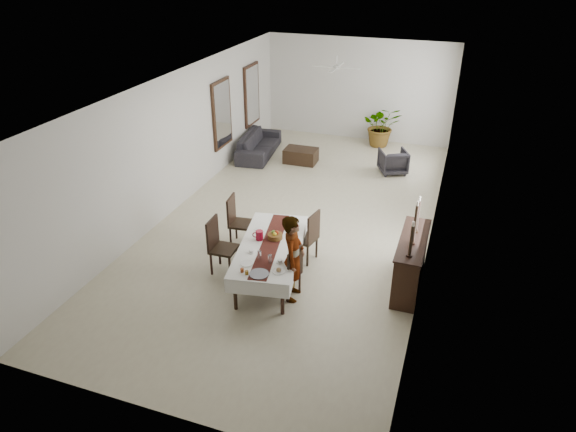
{
  "coord_description": "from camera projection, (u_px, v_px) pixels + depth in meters",
  "views": [
    {
      "loc": [
        3.26,
        -10.12,
        5.75
      ],
      "look_at": [
        0.37,
        -1.83,
        1.05
      ],
      "focal_mm": 32.0,
      "sensor_mm": 36.0,
      "label": 1
    }
  ],
  "objects": [
    {
      "name": "chair_left_near_leg_fr",
      "position": [
        211.0,
        264.0,
        9.94
      ],
      "size": [
        0.05,
        0.05,
        0.47
      ],
      "primitive_type": "cylinder",
      "rotation": [
        0.0,
        0.0,
        0.03
      ],
      "color": "black",
      "rests_on": "floor"
    },
    {
      "name": "red_pitcher",
      "position": [
        259.0,
        235.0,
        9.76
      ],
      "size": [
        0.17,
        0.17,
        0.19
      ],
      "primitive_type": "cylinder",
      "rotation": [
        0.0,
        0.0,
        0.17
      ],
      "color": "maroon",
      "rests_on": "tablecloth_top"
    },
    {
      "name": "tablecloth_top",
      "position": [
        270.0,
        245.0,
        9.65
      ],
      "size": [
        1.53,
        2.62,
        0.01
      ],
      "primitive_type": "cube",
      "rotation": [
        0.0,
        0.0,
        0.17
      ],
      "color": "white",
      "rests_on": "dining_table_top"
    },
    {
      "name": "fruit_red",
      "position": [
        277.0,
        233.0,
        9.8
      ],
      "size": [
        0.09,
        0.09,
        0.09
      ],
      "primitive_type": "sphere",
      "color": "#A92B10",
      "rests_on": "fruit_basket"
    },
    {
      "name": "tablecloth_drape_near",
      "position": [
        257.0,
        289.0,
        8.65
      ],
      "size": [
        1.11,
        0.2,
        0.29
      ],
      "primitive_type": "cube",
      "rotation": [
        0.0,
        0.0,
        0.17
      ],
      "color": "silver",
      "rests_on": "dining_table_top"
    },
    {
      "name": "plate_near_right",
      "position": [
        279.0,
        271.0,
        8.85
      ],
      "size": [
        0.23,
        0.23,
        0.01
      ],
      "primitive_type": "cylinder",
      "color": "silver",
      "rests_on": "tablecloth_top"
    },
    {
      "name": "serving_tray",
      "position": [
        259.0,
        274.0,
        8.77
      ],
      "size": [
        0.34,
        0.34,
        0.02
      ],
      "primitive_type": "cylinder",
      "color": "#3B3B40",
      "rests_on": "tablecloth_top"
    },
    {
      "name": "jam_jar_a",
      "position": [
        247.0,
        273.0,
        8.76
      ],
      "size": [
        0.06,
        0.06,
        0.07
      ],
      "primitive_type": "cylinder",
      "color": "brown",
      "rests_on": "tablecloth_top"
    },
    {
      "name": "potted_plant",
      "position": [
        382.0,
        126.0,
        16.12
      ],
      "size": [
        1.41,
        1.3,
        1.3
      ],
      "primitive_type": "imported",
      "rotation": [
        0.0,
        0.0,
        0.29
      ],
      "color": "#255321",
      "rests_on": "floor"
    },
    {
      "name": "saucer_right",
      "position": [
        280.0,
        262.0,
        9.1
      ],
      "size": [
        0.14,
        0.14,
        0.01
      ],
      "primitive_type": "cylinder",
      "color": "silver",
      "rests_on": "tablecloth_top"
    },
    {
      "name": "chair_left_far_leg_br",
      "position": [
        248.0,
        240.0,
        10.76
      ],
      "size": [
        0.05,
        0.05,
        0.46
      ],
      "primitive_type": "cylinder",
      "rotation": [
        0.0,
        0.0,
        0.11
      ],
      "color": "black",
      "rests_on": "floor"
    },
    {
      "name": "chair_right_near_leg_fr",
      "position": [
        300.0,
        283.0,
        9.43
      ],
      "size": [
        0.05,
        0.05,
        0.43
      ],
      "primitive_type": "cylinder",
      "rotation": [
        0.0,
        0.0,
        -0.29
      ],
      "color": "black",
      "rests_on": "floor"
    },
    {
      "name": "chair_right_near_back",
      "position": [
        295.0,
        263.0,
        9.04
      ],
      "size": [
        0.16,
        0.43,
        0.55
      ],
      "primitive_type": "cube",
      "rotation": [
        0.0,
        0.0,
        1.28
      ],
      "color": "black",
      "rests_on": "chair_right_near_seat"
    },
    {
      "name": "tablecloth_drape_right",
      "position": [
        300.0,
        253.0,
        9.63
      ],
      "size": [
        0.43,
        2.42,
        0.29
      ],
      "primitive_type": "cube",
      "rotation": [
        0.0,
        0.0,
        0.17
      ],
      "color": "white",
      "rests_on": "dining_table_top"
    },
    {
      "name": "fan_hub",
      "position": [
        336.0,
        67.0,
        13.21
      ],
      "size": [
        0.16,
        0.16,
        0.08
      ],
      "primitive_type": "cylinder",
      "color": "silver",
      "rests_on": "fan_rod"
    },
    {
      "name": "sideboard_body",
      "position": [
        410.0,
        264.0,
        9.49
      ],
      "size": [
        0.44,
        1.65,
        0.99
      ],
      "primitive_type": "cube",
      "color": "black",
      "rests_on": "floor"
    },
    {
      "name": "mirror_glass_far",
      "position": [
        253.0,
        95.0,
        15.76
      ],
      "size": [
        0.01,
        0.9,
        1.7
      ],
      "primitive_type": "cube",
      "color": "white",
      "rests_on": "mirror_frame_far"
    },
    {
      "name": "plate_near_left",
      "position": [
        247.0,
        263.0,
        9.06
      ],
      "size": [
        0.23,
        0.23,
        0.01
      ],
      "primitive_type": "cylinder",
      "color": "white",
      "rests_on": "tablecloth_top"
    },
    {
      "name": "chair_right_far_back",
      "position": [
        314.0,
        227.0,
        10.07
      ],
      "size": [
        0.14,
        0.46,
        0.59
      ],
      "primitive_type": "cube",
      "rotation": [
        0.0,
        0.0,
        1.37
      ],
      "color": "black",
      "rests_on": "chair_right_far_seat"
    },
    {
      "name": "saucer_left",
      "position": [
        252.0,
        252.0,
        9.39
      ],
      "size": [
        0.14,
        0.14,
        0.01
      ],
      "primitive_type": "cylinder",
      "color": "white",
      "rests_on": "tablecloth_top"
    },
    {
      "name": "coffee_table",
      "position": [
        301.0,
        156.0,
        15.07
      ],
      "size": [
        0.95,
        0.64,
        0.42
      ],
      "primitive_type": "cube",
      "rotation": [
        0.0,
        0.0,
        0.01
      ],
      "color": "black",
      "rests_on": "floor"
    },
    {
      "name": "chair_right_near_leg_fl",
      "position": [
        288.0,
        292.0,
        9.18
      ],
      "size": [
        0.05,
        0.05,
        0.43
      ],
      "primitive_type": "cylinder",
      "rotation": [
        0.0,
        0.0,
        -0.29
      ],
      "color": "black",
      "rests_on": "floor"
    },
    {
      "name": "chair_left_near_seat",
      "position": [
        224.0,
        249.0,
        9.93
      ],
      "size": [
        0.49,
        0.49,
        0.05
      ],
      "primitive_type": "cube",
      "rotation": [
        0.0,
        0.0,
        -1.54
      ],
      "color": "black",
      "rests_on": "chair_left_near_leg_fl"
    },
    {
      "name": "chair_left_near_leg_br",
      "position": [
        230.0,
        268.0,
        9.84
      ],
      "size": [
        0.05,
        0.05,
        0.47
      ],
      "primitive_type": "cylinder",
      "rotation": [
        0.0,
        0.0,
        0.03
      ],
      "color": "black",
      "rests_on": "floor"
    },
    {
      "name": "fan_rod",
      "position": [
        337.0,
        59.0,
        13.12
      ],
      "size": [
        0.04,
        0.04,
        0.2
      ],
      "primitive_type": "cylinder",
      "color": "white",
      "rests_on": "ceiling"
    },
    {
      "name": "pitcher_handle",
      "position": [
        255.0,
        235.0,
        9.77
      ],
      "size": [
        0.12,
        0.04,
        0.11
      ],
      "primitive_type": "torus",
      "rotation": [
        1.57,
        0.0,
        0.17
      ],
      "color": "maroon",
      "rests_on": "red_pitcher"
    },
    {
      "name": "chair_left_far_leg_fl",
      "position": [
        236.0,
        229.0,
        11.17
      ],
      "size": [
        0.05,
        0.05,
        0.46
      ],
      "primitive_type": "cylinder",
      "rotation": [
        0.0,
        0.0,
        0.11
      ],
      "color": "black",
      "rests_on": "floor"
    },
    {
      "name": "chair_right_far_seat",
      "position": [
        304.0,
        238.0,
        10.31
      ],
      "size": [
        0.55,
        0.55,
        0.05
      ],
      "primitive_type": "cube",
      "rotation": [
        0.0,
        0.0,
        1.37
      ],
      "color": "black",
      "rests_on": "chair_right_far_leg_fl"
    },
    {
      "name": "chair_right_near_leg_bl",
      "position": [
        272.0,
        285.0,
        9.36
      ],
      "size": [
        0.05,
        0.05,
        0.43
      ],
      "primitive_type": "cylinder",
      "rotation": [
        0.0,
        0.0,
        -0.29
      ],
      "color": "black",
      "rests_on": "floor"
    },
    {
      "name": "candlestick_far_candle",
      "position": [
        420.0,
        199.0,
        9.14
      ],
      "size": [
        0.04,
        0.04,
        0.09
      ],
      "primitive_type": "cylinder",
      "color": "beige",
      "rests_on": "candlestick_far_shaft"
    },
    {
      "name": "armchair",
      "position": [
        393.0,
        161.0,
        14.33
      ],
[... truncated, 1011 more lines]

